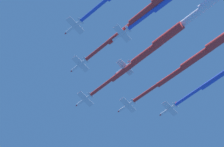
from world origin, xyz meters
name	(u,v)px	position (x,y,z in m)	size (l,w,h in m)	color
jet_lead	(146,53)	(-17.59, 3.30, 177.42)	(60.12, 22.34, 4.20)	silver
jet_port_inner	(145,12)	(-25.52, 21.21, 177.89)	(60.79, 22.82, 4.23)	silver
jet_starboard_inner	(197,57)	(-36.06, -7.65, 176.47)	(64.62, 22.70, 4.15)	silver
jet_port_mid	(191,17)	(-40.55, 9.62, 179.16)	(60.00, 22.17, 4.09)	silver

